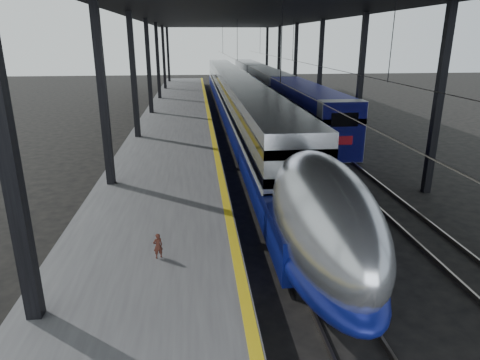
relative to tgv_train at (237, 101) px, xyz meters
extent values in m
plane|color=black|center=(-2.00, -25.14, -1.91)|extent=(160.00, 160.00, 0.00)
cube|color=#4C4C4F|center=(-5.50, -5.14, -1.41)|extent=(6.00, 80.00, 1.00)
cube|color=yellow|center=(-2.70, -5.14, -0.91)|extent=(0.30, 80.00, 0.01)
cube|color=slate|center=(-0.72, -5.14, -1.83)|extent=(0.08, 80.00, 0.16)
cube|color=slate|center=(0.72, -5.14, -1.83)|extent=(0.08, 80.00, 0.16)
cube|color=slate|center=(4.28, -5.14, -1.83)|extent=(0.08, 80.00, 0.16)
cube|color=slate|center=(5.72, -5.14, -1.83)|extent=(0.08, 80.00, 0.16)
cube|color=black|center=(-7.80, -30.14, 2.59)|extent=(0.35, 0.35, 9.00)
cube|color=black|center=(-7.80, -20.14, 2.59)|extent=(0.35, 0.35, 9.00)
cube|color=black|center=(7.60, -20.14, 2.59)|extent=(0.35, 0.35, 9.00)
cube|color=black|center=(-7.80, -10.14, 2.59)|extent=(0.35, 0.35, 9.00)
cube|color=black|center=(7.60, -10.14, 2.59)|extent=(0.35, 0.35, 9.00)
cube|color=black|center=(-7.80, -0.14, 2.59)|extent=(0.35, 0.35, 9.00)
cube|color=black|center=(7.60, -0.14, 2.59)|extent=(0.35, 0.35, 9.00)
cube|color=black|center=(-7.80, 9.86, 2.59)|extent=(0.35, 0.35, 9.00)
cube|color=black|center=(7.60, 9.86, 2.59)|extent=(0.35, 0.35, 9.00)
cube|color=black|center=(-7.80, 19.86, 2.59)|extent=(0.35, 0.35, 9.00)
cube|color=black|center=(7.60, 19.86, 2.59)|extent=(0.35, 0.35, 9.00)
cube|color=black|center=(-7.80, 29.86, 2.59)|extent=(0.35, 0.35, 9.00)
cube|color=black|center=(7.60, 29.86, 2.59)|extent=(0.35, 0.35, 9.00)
cube|color=black|center=(-0.10, -5.14, 7.34)|extent=(18.00, 75.00, 0.45)
cylinder|color=slate|center=(0.00, -5.14, 3.59)|extent=(0.03, 74.00, 0.03)
cylinder|color=slate|center=(5.00, -5.14, 3.59)|extent=(0.03, 74.00, 0.03)
cube|color=silver|center=(0.00, 4.02, 0.28)|extent=(2.76, 57.00, 3.81)
cube|color=navy|center=(0.00, 2.52, -0.91)|extent=(2.84, 62.00, 1.48)
cube|color=silver|center=(0.00, 4.02, -0.15)|extent=(2.86, 57.00, 0.10)
cube|color=black|center=(0.00, 4.02, 1.37)|extent=(2.80, 57.00, 0.40)
cube|color=black|center=(0.00, 4.02, 0.28)|extent=(2.80, 57.00, 0.40)
ellipsoid|color=silver|center=(0.00, -27.48, 0.13)|extent=(2.76, 8.40, 3.81)
ellipsoid|color=navy|center=(0.00, -27.48, -0.96)|extent=(2.84, 8.40, 1.62)
ellipsoid|color=black|center=(0.00, -30.08, 0.89)|extent=(1.43, 2.20, 0.86)
cube|color=black|center=(0.00, -27.48, -1.71)|extent=(2.10, 2.60, 0.40)
cube|color=black|center=(0.00, -5.48, -1.71)|extent=(2.10, 2.60, 0.40)
cube|color=navy|center=(5.00, -5.86, 0.03)|extent=(2.72, 18.00, 3.69)
cube|color=gray|center=(5.00, -14.26, 0.03)|extent=(2.77, 1.20, 3.74)
cube|color=black|center=(5.00, -14.88, 0.86)|extent=(1.65, 0.06, 0.83)
cube|color=maroon|center=(5.00, -14.88, -0.41)|extent=(1.17, 0.06, 0.53)
cube|color=gray|center=(5.00, 13.14, 0.03)|extent=(2.72, 18.00, 3.69)
cube|color=gray|center=(5.00, 32.14, 0.03)|extent=(2.72, 18.00, 3.69)
cube|color=black|center=(5.00, -11.86, -1.73)|extent=(2.14, 2.40, 0.36)
cube|color=black|center=(5.00, 10.14, -1.73)|extent=(2.14, 2.40, 0.36)
imported|color=#482118|center=(-5.08, -27.54, -0.51)|extent=(0.34, 0.29, 0.80)
camera|label=1|loc=(-3.80, -39.38, 5.44)|focal=32.00mm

